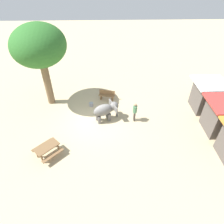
{
  "coord_description": "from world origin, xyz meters",
  "views": [
    {
      "loc": [
        11.77,
        0.97,
        10.28
      ],
      "look_at": [
        -0.02,
        1.32,
        0.8
      ],
      "focal_mm": 31.74,
      "sensor_mm": 36.0,
      "label": 1
    }
  ],
  "objects_px": {
    "person_handler": "(135,111)",
    "feed_bucket": "(91,104)",
    "wooden_bench": "(107,95)",
    "market_stall_white": "(206,97)",
    "shade_tree_main": "(39,46)",
    "picnic_table_near": "(47,148)",
    "elephant": "(106,110)",
    "market_stall_red": "(221,118)"
  },
  "relations": [
    {
      "from": "wooden_bench",
      "to": "market_stall_white",
      "type": "bearing_deg",
      "value": -176.81
    },
    {
      "from": "elephant",
      "to": "shade_tree_main",
      "type": "xyz_separation_m",
      "value": [
        -2.47,
        -4.76,
        4.09
      ]
    },
    {
      "from": "picnic_table_near",
      "to": "market_stall_white",
      "type": "relative_size",
      "value": 0.84
    },
    {
      "from": "elephant",
      "to": "market_stall_red",
      "type": "xyz_separation_m",
      "value": [
        1.45,
        8.18,
        0.22
      ]
    },
    {
      "from": "market_stall_red",
      "to": "person_handler",
      "type": "bearing_deg",
      "value": -102.0
    },
    {
      "from": "elephant",
      "to": "market_stall_red",
      "type": "distance_m",
      "value": 8.31
    },
    {
      "from": "person_handler",
      "to": "wooden_bench",
      "type": "distance_m",
      "value": 3.65
    },
    {
      "from": "elephant",
      "to": "person_handler",
      "type": "relative_size",
      "value": 1.26
    },
    {
      "from": "picnic_table_near",
      "to": "feed_bucket",
      "type": "height_order",
      "value": "picnic_table_near"
    },
    {
      "from": "shade_tree_main",
      "to": "wooden_bench",
      "type": "height_order",
      "value": "shade_tree_main"
    },
    {
      "from": "wooden_bench",
      "to": "feed_bucket",
      "type": "height_order",
      "value": "wooden_bench"
    },
    {
      "from": "person_handler",
      "to": "market_stall_red",
      "type": "relative_size",
      "value": 0.64
    },
    {
      "from": "elephant",
      "to": "feed_bucket",
      "type": "bearing_deg",
      "value": 101.02
    },
    {
      "from": "picnic_table_near",
      "to": "elephant",
      "type": "bearing_deg",
      "value": -2.42
    },
    {
      "from": "wooden_bench",
      "to": "shade_tree_main",
      "type": "bearing_deg",
      "value": 17.86
    },
    {
      "from": "picnic_table_near",
      "to": "shade_tree_main",
      "type": "bearing_deg",
      "value": 54.97
    },
    {
      "from": "market_stall_white",
      "to": "feed_bucket",
      "type": "distance_m",
      "value": 9.5
    },
    {
      "from": "picnic_table_near",
      "to": "market_stall_red",
      "type": "relative_size",
      "value": 0.84
    },
    {
      "from": "picnic_table_near",
      "to": "market_stall_red",
      "type": "bearing_deg",
      "value": -35.32
    },
    {
      "from": "wooden_bench",
      "to": "picnic_table_near",
      "type": "height_order",
      "value": "wooden_bench"
    },
    {
      "from": "market_stall_white",
      "to": "market_stall_red",
      "type": "relative_size",
      "value": 1.0
    },
    {
      "from": "market_stall_white",
      "to": "feed_bucket",
      "type": "relative_size",
      "value": 7.0
    },
    {
      "from": "wooden_bench",
      "to": "feed_bucket",
      "type": "bearing_deg",
      "value": 49.85
    },
    {
      "from": "shade_tree_main",
      "to": "picnic_table_near",
      "type": "height_order",
      "value": "shade_tree_main"
    },
    {
      "from": "shade_tree_main",
      "to": "elephant",
      "type": "bearing_deg",
      "value": 62.57
    },
    {
      "from": "market_stall_white",
      "to": "wooden_bench",
      "type": "bearing_deg",
      "value": -101.28
    },
    {
      "from": "elephant",
      "to": "shade_tree_main",
      "type": "distance_m",
      "value": 6.75
    },
    {
      "from": "wooden_bench",
      "to": "market_stall_white",
      "type": "distance_m",
      "value": 8.25
    },
    {
      "from": "picnic_table_near",
      "to": "market_stall_white",
      "type": "bearing_deg",
      "value": -23.75
    },
    {
      "from": "person_handler",
      "to": "elephant",
      "type": "bearing_deg",
      "value": -2.43
    },
    {
      "from": "person_handler",
      "to": "feed_bucket",
      "type": "height_order",
      "value": "person_handler"
    },
    {
      "from": "elephant",
      "to": "wooden_bench",
      "type": "distance_m",
      "value": 2.8
    },
    {
      "from": "market_stall_white",
      "to": "shade_tree_main",
      "type": "bearing_deg",
      "value": -95.82
    },
    {
      "from": "elephant",
      "to": "person_handler",
      "type": "xyz_separation_m",
      "value": [
        0.18,
        2.22,
        0.03
      ]
    },
    {
      "from": "shade_tree_main",
      "to": "wooden_bench",
      "type": "distance_m",
      "value": 6.67
    },
    {
      "from": "wooden_bench",
      "to": "market_stall_red",
      "type": "xyz_separation_m",
      "value": [
        4.21,
        8.07,
        0.67
      ]
    },
    {
      "from": "shade_tree_main",
      "to": "picnic_table_near",
      "type": "xyz_separation_m",
      "value": [
        5.89,
        1.0,
        -4.42
      ]
    },
    {
      "from": "shade_tree_main",
      "to": "market_stall_white",
      "type": "relative_size",
      "value": 2.63
    },
    {
      "from": "shade_tree_main",
      "to": "picnic_table_near",
      "type": "distance_m",
      "value": 7.43
    },
    {
      "from": "elephant",
      "to": "person_handler",
      "type": "bearing_deg",
      "value": -28.38
    },
    {
      "from": "wooden_bench",
      "to": "market_stall_white",
      "type": "xyz_separation_m",
      "value": [
        1.61,
        8.07,
        0.67
      ]
    },
    {
      "from": "elephant",
      "to": "feed_bucket",
      "type": "height_order",
      "value": "elephant"
    }
  ]
}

